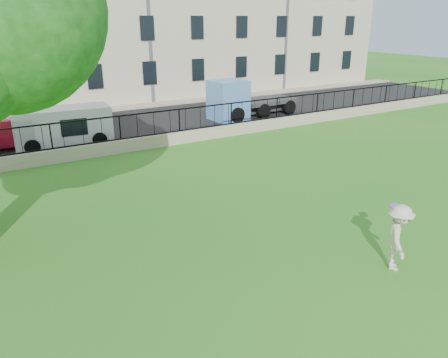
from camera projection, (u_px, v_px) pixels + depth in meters
ground at (285, 274)px, 10.66m from camera, size 120.00×120.00×0.00m
retaining_wall at (121, 146)px, 20.17m from camera, size 50.00×0.40×0.60m
iron_railing at (120, 128)px, 19.87m from camera, size 50.00×0.05×1.13m
street at (94, 131)px, 24.03m from camera, size 60.00×9.00×0.01m
sidewalk at (71, 113)px, 28.18m from camera, size 60.00×1.40×0.12m
building_row at (40, 1)px, 30.33m from camera, size 56.40×10.40×13.80m
man at (398, 238)px, 10.62m from camera, size 1.20×1.24×1.70m
frisbee at (395, 206)px, 11.33m from camera, size 0.27×0.28×0.12m
red_sedan at (3, 134)px, 20.51m from camera, size 4.59×1.70×1.50m
white_van at (63, 127)px, 20.95m from camera, size 4.56×2.11×1.86m
blue_truck at (252, 97)px, 27.29m from camera, size 5.72×2.29×2.36m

